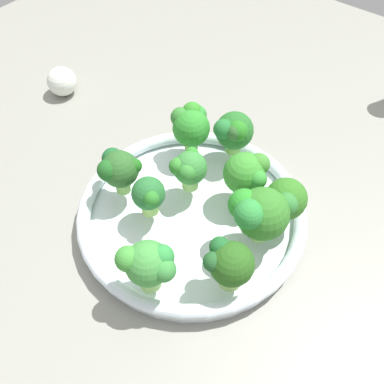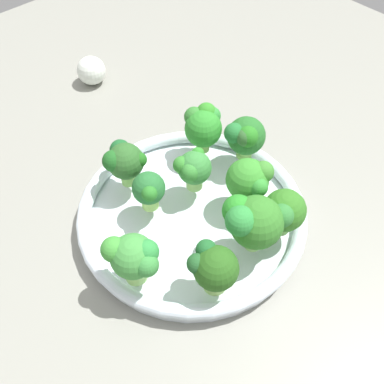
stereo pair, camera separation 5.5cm
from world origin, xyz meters
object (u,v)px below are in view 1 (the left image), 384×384
Objects in this scene: broccoli_floret_6 at (149,195)px; broccoli_floret_9 at (247,173)px; broccoli_floret_4 at (233,131)px; broccoli_floret_8 at (149,264)px; garlic_bulb at (62,81)px; bowl at (192,214)px; broccoli_floret_1 at (284,200)px; broccoli_floret_7 at (191,125)px; broccoli_floret_5 at (118,169)px; broccoli_floret_2 at (229,264)px; broccoli_floret_3 at (261,211)px; broccoli_floret_0 at (189,169)px.

broccoli_floret_6 is 12.47cm from broccoli_floret_9.
broccoli_floret_4 is at bearing -7.16° from broccoli_floret_6.
garlic_bulb is at bearing 62.68° from broccoli_floret_8.
broccoli_floret_4 is at bearing 8.68° from bowl.
broccoli_floret_1 is 12.88cm from broccoli_floret_4.
broccoli_floret_1 is 5.84cm from broccoli_floret_9.
broccoli_floret_6 is 12.97cm from broccoli_floret_7.
broccoli_floret_5 is (-3.41, 9.11, 5.60)cm from bowl.
broccoli_floret_7 and broccoli_floret_9 have the same top height.
broccoli_floret_5 is at bearing 82.80° from broccoli_floret_2.
broccoli_floret_3 is (-4.02, 0.86, 1.22)cm from broccoli_floret_1.
broccoli_floret_7 is (6.17, 4.65, 0.56)cm from broccoli_floret_0.
bowl is 12.41cm from broccoli_floret_2.
broccoli_floret_0 is at bearing 55.74° from broccoli_floret_2.
broccoli_floret_0 is 32.60cm from garlic_bulb.
broccoli_floret_9 is at bearing -37.46° from broccoli_floret_6.
broccoli_floret_9 is (0.58, 5.81, 0.24)cm from broccoli_floret_1.
broccoli_floret_4 is at bearing 33.80° from broccoli_floret_2.
broccoli_floret_0 is at bearing 21.94° from broccoli_floret_8.
broccoli_floret_9 reaches higher than garlic_bulb.
broccoli_floret_9 is (4.61, 4.95, -0.98)cm from broccoli_floret_3.
bowl is 4.36× the size of broccoli_floret_8.
broccoli_floret_8 reaches higher than broccoli_floret_6.
broccoli_floret_7 is at bearing 79.27° from broccoli_floret_1.
broccoli_floret_6 is 1.13× the size of garlic_bulb.
broccoli_floret_9 is (9.89, -7.58, 0.62)cm from broccoli_floret_6.
broccoli_floret_1 and broccoli_floret_2 have the same top height.
bowl is 6.05× the size of garlic_bulb.
broccoli_floret_0 is at bearing 103.84° from broccoli_floret_1.
broccoli_floret_3 is at bearing -95.22° from broccoli_floret_0.
broccoli_floret_4 is 5.93cm from broccoli_floret_7.
broccoli_floret_6 is at bearing 142.54° from broccoli_floret_9.
broccoli_floret_1 is at bearing -64.93° from broccoli_floret_5.
broccoli_floret_8 is at bearing 177.55° from broccoli_floret_9.
broccoli_floret_9 is (-5.24, -5.68, -0.07)cm from broccoli_floret_4.
broccoli_floret_3 reaches higher than broccoli_floret_0.
broccoli_floret_3 is 1.21× the size of broccoli_floret_7.
broccoli_floret_8 is at bearing 156.08° from broccoli_floret_3.
broccoli_floret_2 is at bearing -154.10° from broccoli_floret_9.
broccoli_floret_8 reaches higher than broccoli_floret_1.
broccoli_floret_6 is (-15.13, 1.90, -0.69)cm from broccoli_floret_4.
broccoli_floret_8 is (-22.69, -4.93, 0.27)cm from broccoli_floret_4.
broccoli_floret_7 is 22.51cm from broccoli_floret_8.
broccoli_floret_5 is at bearing 170.17° from broccoli_floret_7.
broccoli_floret_9 reaches higher than bowl.
broccoli_floret_9 is at bearing -92.84° from garlic_bulb.
broccoli_floret_5 reaches higher than broccoli_floret_0.
broccoli_floret_4 is at bearing 12.26° from broccoli_floret_8.
bowl is 6.14cm from broccoli_floret_0.
broccoli_floret_1 is 0.95× the size of broccoli_floret_7.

